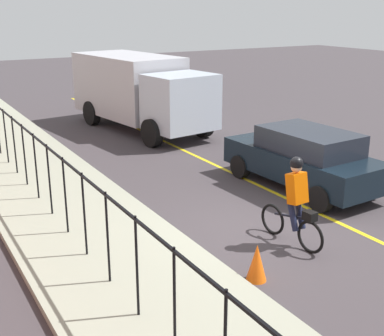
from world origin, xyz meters
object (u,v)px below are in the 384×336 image
at_px(patrol_sedan, 304,158).
at_px(box_truck_background, 139,89).
at_px(cyclist_lead, 295,202).
at_px(traffic_cone_near, 257,263).

bearing_deg(patrol_sedan, box_truck_background, 2.89).
height_order(cyclist_lead, traffic_cone_near, cyclist_lead).
xyz_separation_m(cyclist_lead, traffic_cone_near, (-0.75, 1.50, -0.57)).
distance_m(cyclist_lead, patrol_sedan, 3.49).
distance_m(cyclist_lead, traffic_cone_near, 1.77).
xyz_separation_m(cyclist_lead, box_truck_background, (10.80, -1.68, 0.64)).
relative_size(cyclist_lead, traffic_cone_near, 2.71).
relative_size(cyclist_lead, box_truck_background, 0.26).
distance_m(patrol_sedan, traffic_cone_near, 5.13).
bearing_deg(box_truck_background, traffic_cone_near, -22.84).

